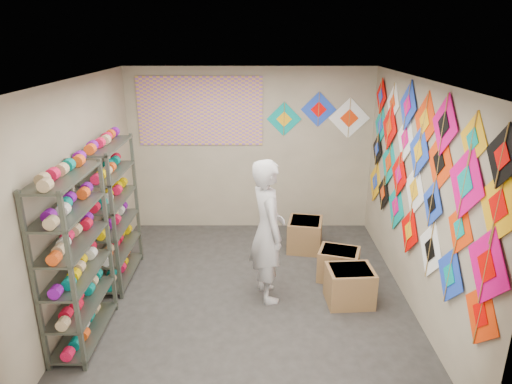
{
  "coord_description": "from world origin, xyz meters",
  "views": [
    {
      "loc": [
        0.11,
        -5.09,
        3.18
      ],
      "look_at": [
        0.1,
        0.3,
        1.3
      ],
      "focal_mm": 32.0,
      "sensor_mm": 36.0,
      "label": 1
    }
  ],
  "objects_px": {
    "shelf_rack_front": "(75,260)",
    "carton_a": "(350,286)",
    "shelf_rack_back": "(113,213)",
    "carton_b": "(339,264)",
    "carton_c": "(305,235)",
    "shopkeeper": "(268,231)"
  },
  "relations": [
    {
      "from": "shelf_rack_front",
      "to": "carton_a",
      "type": "bearing_deg",
      "value": 12.9
    },
    {
      "from": "shelf_rack_back",
      "to": "carton_b",
      "type": "bearing_deg",
      "value": -0.43
    },
    {
      "from": "carton_c",
      "to": "shelf_rack_back",
      "type": "bearing_deg",
      "value": -150.99
    },
    {
      "from": "carton_a",
      "to": "carton_b",
      "type": "xyz_separation_m",
      "value": [
        -0.04,
        0.58,
        -0.02
      ]
    },
    {
      "from": "shelf_rack_back",
      "to": "carton_c",
      "type": "bearing_deg",
      "value": 18.67
    },
    {
      "from": "shelf_rack_back",
      "to": "carton_b",
      "type": "height_order",
      "value": "shelf_rack_back"
    },
    {
      "from": "shelf_rack_front",
      "to": "carton_c",
      "type": "distance_m",
      "value": 3.5
    },
    {
      "from": "carton_a",
      "to": "shopkeeper",
      "type": "bearing_deg",
      "value": 167.62
    },
    {
      "from": "shelf_rack_front",
      "to": "shelf_rack_back",
      "type": "xyz_separation_m",
      "value": [
        0.0,
        1.3,
        0.0
      ]
    },
    {
      "from": "shelf_rack_back",
      "to": "shopkeeper",
      "type": "bearing_deg",
      "value": -12.63
    },
    {
      "from": "carton_c",
      "to": "shopkeeper",
      "type": "bearing_deg",
      "value": -104.18
    },
    {
      "from": "shelf_rack_back",
      "to": "carton_b",
      "type": "xyz_separation_m",
      "value": [
        3.0,
        -0.02,
        -0.74
      ]
    },
    {
      "from": "carton_b",
      "to": "carton_c",
      "type": "distance_m",
      "value": 0.98
    },
    {
      "from": "shelf_rack_front",
      "to": "shopkeeper",
      "type": "bearing_deg",
      "value": 22.74
    },
    {
      "from": "shelf_rack_front",
      "to": "carton_b",
      "type": "relative_size",
      "value": 3.62
    },
    {
      "from": "shelf_rack_back",
      "to": "carton_a",
      "type": "bearing_deg",
      "value": -11.24
    },
    {
      "from": "shelf_rack_back",
      "to": "shelf_rack_front",
      "type": "bearing_deg",
      "value": -90.0
    },
    {
      "from": "shelf_rack_back",
      "to": "carton_b",
      "type": "relative_size",
      "value": 3.62
    },
    {
      "from": "shelf_rack_front",
      "to": "carton_c",
      "type": "xyz_separation_m",
      "value": [
        2.63,
        2.19,
        -0.71
      ]
    },
    {
      "from": "shopkeeper",
      "to": "shelf_rack_back",
      "type": "bearing_deg",
      "value": 62.87
    },
    {
      "from": "shelf_rack_front",
      "to": "shopkeeper",
      "type": "xyz_separation_m",
      "value": [
        2.02,
        0.85,
        -0.05
      ]
    },
    {
      "from": "shelf_rack_front",
      "to": "carton_b",
      "type": "distance_m",
      "value": 3.34
    }
  ]
}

